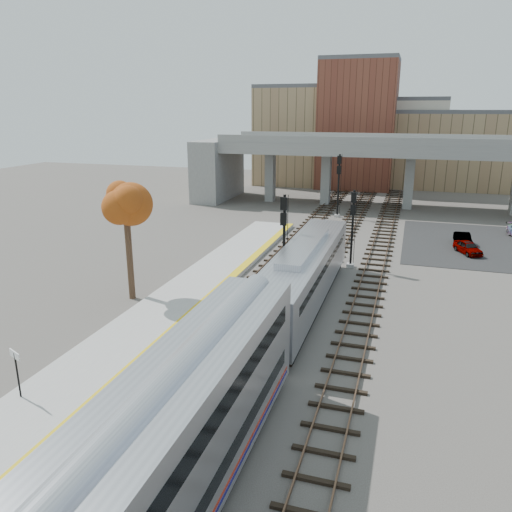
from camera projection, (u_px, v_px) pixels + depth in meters
The scene contains 15 objects.
ground at pixel (257, 352), 27.46m from camera, with size 160.00×160.00×0.00m, color #47423D.
platform at pixel (140, 332), 29.49m from camera, with size 4.50×60.00×0.35m, color #9E9E99.
yellow_strip at pixel (169, 333), 28.90m from camera, with size 0.70×60.00×0.01m, color yellow.
tracks at pixel (316, 280), 38.61m from camera, with size 10.70×95.00×0.25m.
overpass at pixel (394, 164), 65.55m from camera, with size 54.00×12.00×9.50m.
buildings_far at pixel (379, 138), 85.74m from camera, with size 43.00×21.00×20.60m.
parking_lot at pixel (477, 244), 49.05m from camera, with size 14.00×18.00×0.04m, color black.
locomotive at pixel (304, 274), 33.26m from camera, with size 3.02×19.05×4.10m.
signal_mast_near at pixel (284, 243), 36.04m from camera, with size 0.60×0.64×7.05m.
signal_mast_mid at pixel (352, 231), 41.16m from camera, with size 0.60×0.64×6.54m.
signal_mast_far at pixel (338, 186), 60.32m from camera, with size 0.60×0.64×7.62m.
station_sign at pixel (16, 364), 22.13m from camera, with size 0.84×0.42×2.27m.
tree at pixel (126, 204), 33.31m from camera, with size 3.60×3.60×9.07m.
car_a at pixel (468, 247), 45.69m from camera, with size 1.39×3.46×1.18m, color #99999E.
car_b at pixel (463, 239), 48.49m from camera, with size 1.27×3.63×1.20m, color #99999E.
Camera 1 is at (7.39, -23.68, 12.91)m, focal length 35.00 mm.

